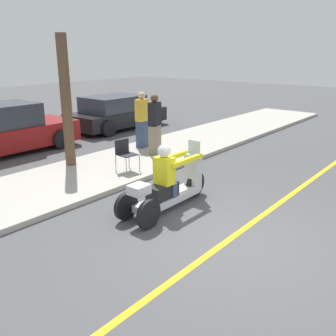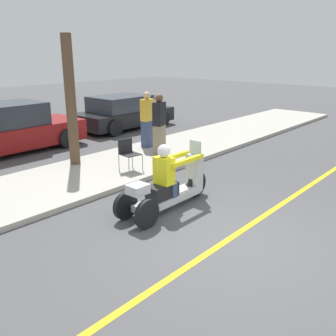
{
  "view_description": "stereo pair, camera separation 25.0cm",
  "coord_description": "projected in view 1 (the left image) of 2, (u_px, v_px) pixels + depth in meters",
  "views": [
    {
      "loc": [
        -5.22,
        -2.89,
        3.16
      ],
      "look_at": [
        0.32,
        1.67,
        0.89
      ],
      "focal_mm": 40.0,
      "sensor_mm": 36.0,
      "label": 1
    },
    {
      "loc": [
        -5.06,
        -3.08,
        3.16
      ],
      "look_at": [
        0.32,
        1.67,
        0.89
      ],
      "focal_mm": 40.0,
      "sensor_mm": 36.0,
      "label": 2
    }
  ],
  "objects": [
    {
      "name": "spectator_end_of_line",
      "position": [
        155.0,
        126.0,
        11.22
      ],
      "size": [
        0.49,
        0.38,
        1.81
      ],
      "color": "gray",
      "rests_on": "sidewalk_strip"
    },
    {
      "name": "ground_plane",
      "position": [
        230.0,
        239.0,
        6.54
      ],
      "size": [
        60.0,
        60.0,
        0.0
      ],
      "primitive_type": "plane",
      "color": "#4C4C4F"
    },
    {
      "name": "spectator_with_child",
      "position": [
        142.0,
        121.0,
        12.02
      ],
      "size": [
        0.46,
        0.31,
        1.79
      ],
      "color": "#38476B",
      "rests_on": "sidewalk_strip"
    },
    {
      "name": "tree_trunk",
      "position": [
        66.0,
        102.0,
        9.89
      ],
      "size": [
        0.28,
        0.28,
        3.46
      ],
      "color": "brown",
      "rests_on": "sidewalk_strip"
    },
    {
      "name": "sidewalk_strip",
      "position": [
        69.0,
        180.0,
        9.31
      ],
      "size": [
        28.0,
        2.8,
        0.12
      ],
      "color": "#B2ADA3",
      "rests_on": "ground"
    },
    {
      "name": "folding_chair_curbside",
      "position": [
        125.0,
        152.0,
        9.74
      ],
      "size": [
        0.51,
        0.51,
        0.82
      ],
      "color": "#A5A8AD",
      "rests_on": "sidewalk_strip"
    },
    {
      "name": "motorcycle_trike",
      "position": [
        168.0,
        186.0,
        7.65
      ],
      "size": [
        2.45,
        0.68,
        1.4
      ],
      "color": "black",
      "rests_on": "ground"
    },
    {
      "name": "lane_stripe",
      "position": [
        239.0,
        232.0,
        6.78
      ],
      "size": [
        24.0,
        0.12,
        0.01
      ],
      "color": "gold",
      "rests_on": "ground"
    },
    {
      "name": "parked_car_lot_center",
      "position": [
        0.0,
        131.0,
        11.73
      ],
      "size": [
        4.65,
        2.06,
        1.57
      ],
      "color": "maroon",
      "rests_on": "ground"
    },
    {
      "name": "parked_car_lot_right",
      "position": [
        116.0,
        113.0,
        15.59
      ],
      "size": [
        4.23,
        2.11,
        1.36
      ],
      "color": "black",
      "rests_on": "ground"
    }
  ]
}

